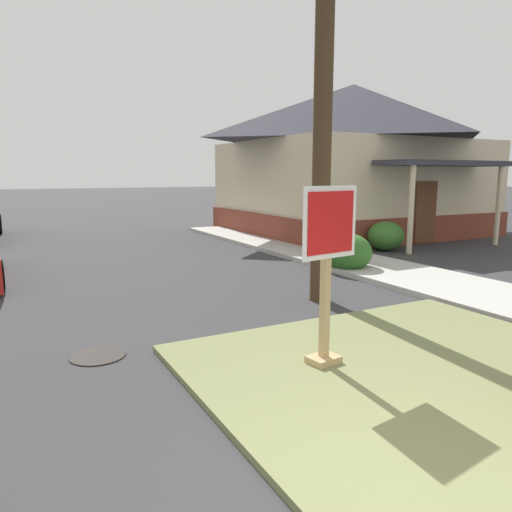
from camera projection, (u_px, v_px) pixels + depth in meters
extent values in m
cube|color=olive|center=(428.00, 375.00, 5.43)|extent=(5.03, 4.58, 0.08)
cube|color=#B2AFA8|center=(378.00, 268.00, 11.46)|extent=(2.20, 19.83, 0.12)
cube|color=tan|center=(325.00, 280.00, 5.52)|extent=(0.10, 0.10, 2.01)
cube|color=tan|center=(323.00, 359.00, 5.68)|extent=(0.40, 0.33, 0.08)
cube|color=white|center=(330.00, 222.00, 5.37)|extent=(0.81, 0.13, 0.81)
cube|color=red|center=(331.00, 223.00, 5.35)|extent=(0.69, 0.11, 0.69)
cylinder|color=black|center=(98.00, 355.00, 6.10)|extent=(0.70, 0.70, 0.02)
cube|color=brown|center=(332.00, 239.00, 12.85)|extent=(0.40, 1.49, 0.06)
cube|color=brown|center=(326.00, 231.00, 12.73)|extent=(0.05, 1.49, 0.38)
cube|color=#2D2D33|center=(347.00, 251.00, 12.31)|extent=(0.36, 0.06, 0.41)
cube|color=#2D2D33|center=(317.00, 245.00, 13.47)|extent=(0.36, 0.06, 0.41)
cylinder|color=#42301E|center=(325.00, 31.00, 8.04)|extent=(0.33, 0.33, 9.31)
cube|color=brown|center=(350.00, 220.00, 19.19)|extent=(8.55, 7.69, 0.90)
cube|color=beige|center=(351.00, 176.00, 18.90)|extent=(8.38, 7.54, 2.58)
pyramid|color=#33333D|center=(353.00, 114.00, 18.49)|extent=(8.98, 8.08, 2.18)
cube|color=#33333D|center=(446.00, 163.00, 14.87)|extent=(4.70, 1.40, 0.16)
cylinder|color=beige|center=(411.00, 209.00, 13.72)|extent=(0.16, 0.16, 2.61)
cylinder|color=beige|center=(498.00, 205.00, 15.50)|extent=(0.16, 0.16, 2.61)
cube|color=brown|center=(426.00, 212.00, 15.72)|extent=(0.90, 0.06, 2.00)
ellipsoid|color=#3A742C|center=(386.00, 236.00, 14.47)|extent=(1.08, 1.08, 0.88)
ellipsoid|color=#2F6325|center=(348.00, 252.00, 11.36)|extent=(1.15, 1.15, 0.90)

